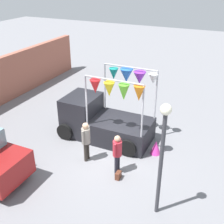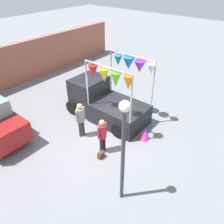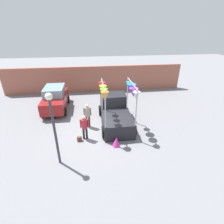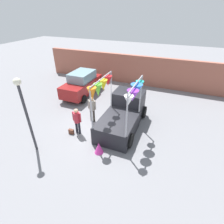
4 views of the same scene
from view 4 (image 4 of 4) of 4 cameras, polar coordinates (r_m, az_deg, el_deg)
ground_plane at (r=10.38m, az=-3.87°, el=-5.67°), size 60.00×60.00×0.00m
vendor_truck at (r=10.24m, az=3.76°, el=0.03°), size 2.44×4.09×3.21m
parked_car at (r=14.34m, az=-9.78°, el=9.09°), size 1.88×4.00×1.88m
person_customer at (r=9.72m, az=-11.37°, el=-2.26°), size 0.53×0.34×1.59m
person_vendor at (r=10.63m, az=-6.55°, el=1.71°), size 0.53×0.34×1.69m
handbag at (r=10.23m, az=-13.16°, el=-6.22°), size 0.28×0.16×0.28m
street_lamp at (r=8.53m, az=-26.72°, el=1.65°), size 0.32×0.32×3.78m
brick_boundary_wall at (r=16.42m, az=8.09°, el=13.38°), size 18.00×0.36×2.60m
folded_kite_bundle_magenta at (r=8.72m, az=-4.32°, el=-11.58°), size 0.50×0.50×0.60m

